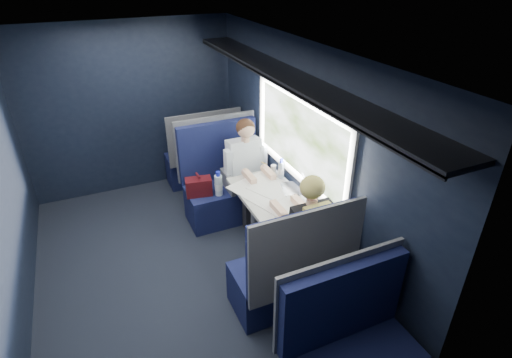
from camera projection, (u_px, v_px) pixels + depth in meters
name	position (u px, v px, depth m)	size (l,w,h in m)	color
ground	(179.00, 274.00, 4.25)	(2.80, 4.20, 0.01)	black
room_shell	(166.00, 147.00, 3.54)	(3.00, 4.40, 2.40)	black
table	(267.00, 200.00, 4.29)	(0.62, 1.00, 0.74)	#54565E
seat_bay_near	(224.00, 186.00, 5.04)	(1.05, 0.62, 1.26)	#0B0F34
seat_bay_far	(290.00, 274.00, 3.65)	(1.04, 0.62, 1.26)	#0B0F34
seat_row_front	(203.00, 157.00, 5.79)	(1.04, 0.51, 1.16)	#0B0F34
seat_row_back	(350.00, 354.00, 2.92)	(1.04, 0.51, 1.16)	#0B0F34
man	(248.00, 167.00, 4.85)	(0.53, 0.56, 1.32)	black
woman	(306.00, 229.00, 3.72)	(0.53, 0.56, 1.32)	black
papers	(270.00, 192.00, 4.28)	(0.57, 0.82, 0.01)	white
laptop	(297.00, 183.00, 4.33)	(0.31, 0.35, 0.23)	silver
bottle_small	(281.00, 169.00, 4.52)	(0.07, 0.07, 0.24)	silver
cup	(273.00, 168.00, 4.68)	(0.06, 0.06, 0.08)	white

